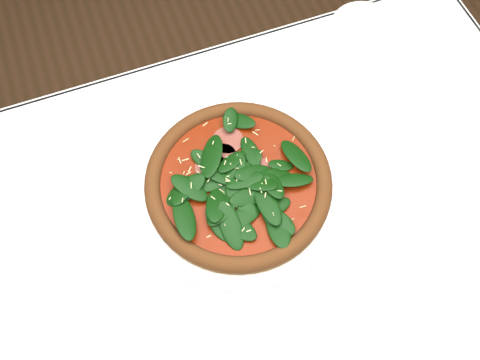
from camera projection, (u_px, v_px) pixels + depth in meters
name	position (u px, v px, depth m)	size (l,w,h in m)	color
ground	(247.00, 323.00, 1.57)	(6.00, 6.00, 0.00)	brown
dining_table	(251.00, 254.00, 0.99)	(1.21, 0.81, 0.75)	white
plate	(238.00, 186.00, 0.93)	(0.37, 0.37, 0.02)	white
pizza	(238.00, 181.00, 0.91)	(0.34, 0.34, 0.04)	brown
saucer_far	(364.00, 26.00, 1.09)	(0.13, 0.13, 0.01)	white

